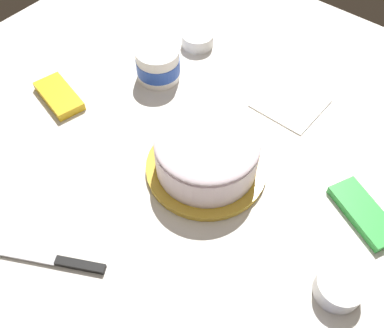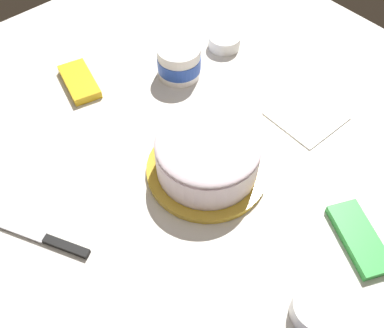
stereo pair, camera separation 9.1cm
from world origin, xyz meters
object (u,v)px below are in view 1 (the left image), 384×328
at_px(frosted_cake, 207,154).
at_px(spreading_knife, 56,260).
at_px(paper_napkin, 291,102).
at_px(candy_box_upper, 59,96).
at_px(sprinkle_bowl_orange, 339,287).
at_px(frosting_tub, 158,64).
at_px(candy_box_lower, 364,213).
at_px(sprinkle_bowl_pink, 198,39).

distance_m(frosted_cake, spreading_knife, 0.36).
distance_m(spreading_knife, paper_napkin, 0.65).
xyz_separation_m(spreading_knife, candy_box_upper, (0.33, -0.29, 0.00)).
height_order(spreading_knife, paper_napkin, spreading_knife).
relative_size(frosted_cake, sprinkle_bowl_orange, 3.06).
distance_m(frosting_tub, candy_box_lower, 0.60).
bearing_deg(candy_box_lower, sprinkle_bowl_orange, 126.12).
height_order(frosting_tub, sprinkle_bowl_orange, frosting_tub).
height_order(candy_box_upper, paper_napkin, candy_box_upper).
relative_size(spreading_knife, sprinkle_bowl_orange, 2.54).
relative_size(frosted_cake, frosting_tub, 2.35).
bearing_deg(frosted_cake, candy_box_lower, -160.89).
xyz_separation_m(frosting_tub, candy_box_lower, (-0.60, 0.05, -0.03)).
distance_m(candy_box_upper, paper_napkin, 0.57).
relative_size(candy_box_lower, paper_napkin, 1.04).
bearing_deg(paper_napkin, frosting_tub, 22.69).
bearing_deg(spreading_knife, candy_box_lower, -131.26).
bearing_deg(spreading_knife, frosting_tub, -69.05).
bearing_deg(frosting_tub, candy_box_upper, 57.98).
bearing_deg(frosted_cake, paper_napkin, -97.35).
bearing_deg(paper_napkin, spreading_knife, 79.12).
height_order(sprinkle_bowl_orange, candy_box_lower, sprinkle_bowl_orange).
distance_m(frosted_cake, sprinkle_bowl_orange, 0.36).
bearing_deg(spreading_knife, sprinkle_bowl_orange, -147.11).
distance_m(frosted_cake, frosting_tub, 0.32).
relative_size(frosted_cake, spreading_knife, 1.21).
height_order(frosted_cake, sprinkle_bowl_orange, frosted_cake).
relative_size(frosting_tub, sprinkle_bowl_pink, 1.28).
bearing_deg(candy_box_upper, sprinkle_bowl_orange, -166.83).
xyz_separation_m(frosting_tub, spreading_knife, (-0.19, 0.51, -0.04)).
distance_m(frosting_tub, spreading_knife, 0.54).
relative_size(spreading_knife, candy_box_upper, 1.52).
distance_m(frosted_cake, candy_box_upper, 0.42).
height_order(sprinkle_bowl_orange, candy_box_upper, sprinkle_bowl_orange).
bearing_deg(frosted_cake, sprinkle_bowl_pink, -48.68).
relative_size(frosting_tub, paper_napkin, 0.74).
distance_m(sprinkle_bowl_pink, paper_napkin, 0.32).
xyz_separation_m(sprinkle_bowl_pink, paper_napkin, (-0.32, 0.03, -0.02)).
distance_m(spreading_knife, candy_box_lower, 0.61).
bearing_deg(sprinkle_bowl_pink, candy_box_lower, 160.54).
bearing_deg(candy_box_upper, spreading_knife, 152.47).
bearing_deg(candy_box_lower, frosting_tub, 20.79).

